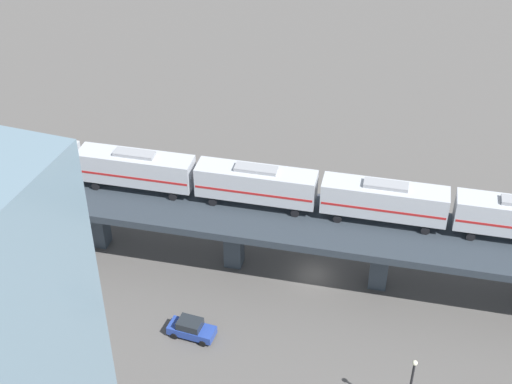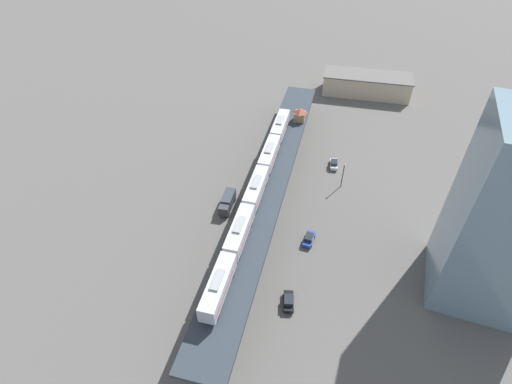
{
  "view_description": "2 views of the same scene",
  "coord_description": "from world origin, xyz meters",
  "px_view_note": "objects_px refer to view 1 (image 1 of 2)",
  "views": [
    {
      "loc": [
        54.52,
        11.93,
        49.22
      ],
      "look_at": [
        -0.75,
        -6.57,
        8.52
      ],
      "focal_mm": 50.0,
      "sensor_mm": 36.0,
      "label": 1
    },
    {
      "loc": [
        20.63,
        -65.95,
        63.52
      ],
      "look_at": [
        -0.75,
        -6.57,
        8.52
      ],
      "focal_mm": 28.0,
      "sensor_mm": 36.0,
      "label": 2
    }
  ],
  "objects_px": {
    "street_car_blue": "(191,329)",
    "street_car_black": "(39,292)",
    "delivery_truck": "(293,207)",
    "subway_train": "(256,183)"
  },
  "relations": [
    {
      "from": "street_car_blue",
      "to": "delivery_truck",
      "type": "xyz_separation_m",
      "value": [
        -20.31,
        3.96,
        0.82
      ]
    },
    {
      "from": "delivery_truck",
      "to": "subway_train",
      "type": "bearing_deg",
      "value": -13.53
    },
    {
      "from": "street_car_black",
      "to": "subway_train",
      "type": "bearing_deg",
      "value": 125.16
    },
    {
      "from": "street_car_blue",
      "to": "street_car_black",
      "type": "distance_m",
      "value": 16.16
    },
    {
      "from": "street_car_blue",
      "to": "subway_train",
      "type": "bearing_deg",
      "value": 170.5
    },
    {
      "from": "street_car_black",
      "to": "delivery_truck",
      "type": "height_order",
      "value": "delivery_truck"
    },
    {
      "from": "street_car_black",
      "to": "delivery_truck",
      "type": "xyz_separation_m",
      "value": [
        -20.53,
        20.12,
        0.82
      ]
    },
    {
      "from": "subway_train",
      "to": "street_car_black",
      "type": "xyz_separation_m",
      "value": [
        12.87,
        -18.28,
        -8.62
      ]
    },
    {
      "from": "subway_train",
      "to": "street_car_blue",
      "type": "bearing_deg",
      "value": -9.5
    },
    {
      "from": "street_car_blue",
      "to": "street_car_black",
      "type": "xyz_separation_m",
      "value": [
        0.22,
        -16.16,
        0.0
      ]
    }
  ]
}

